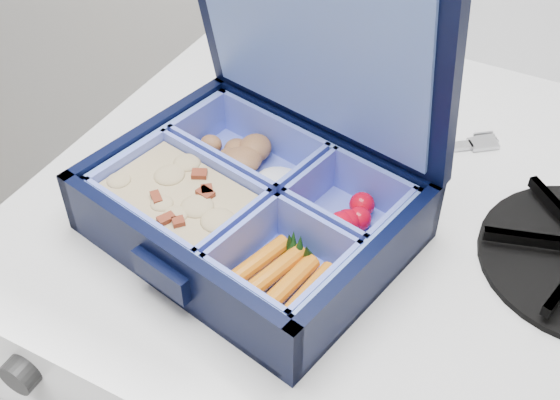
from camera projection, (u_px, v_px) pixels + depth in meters
The scene contains 3 objects.
bento_box at pixel (251, 207), 0.56m from camera, with size 0.24×0.19×0.06m, color black, non-canonical shape.
burner_grate_rear at pixel (308, 24), 0.82m from camera, with size 0.17×0.17×0.02m, color black.
fork at pixel (406, 152), 0.66m from camera, with size 0.02×0.16×0.01m, color #A6A7AA, non-canonical shape.
Camera 1 is at (0.49, 1.23, 1.29)m, focal length 45.00 mm.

